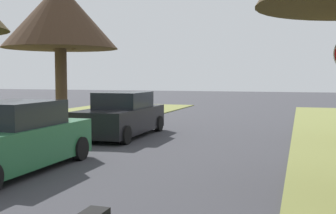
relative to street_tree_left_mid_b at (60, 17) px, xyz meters
name	(u,v)px	position (x,y,z in m)	size (l,w,h in m)	color
street_tree_left_mid_b	(60,17)	(0.00, 0.00, 0.00)	(4.72, 4.72, 5.92)	#4D3B2C
parked_sedan_green	(9,140)	(3.31, -7.42, -3.87)	(1.97, 4.42, 1.57)	#28663D
parked_sedan_black	(122,116)	(3.40, -1.50, -3.87)	(1.97, 4.42, 1.57)	black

